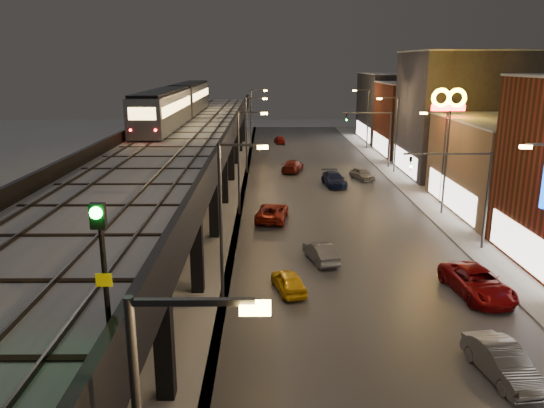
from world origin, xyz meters
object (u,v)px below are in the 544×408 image
object	(u,v)px
subway_train	(179,102)
car_far_white	(280,140)
car_onc_white	(334,180)
car_onc_red	(362,174)
car_mid_dark	(292,166)
car_onc_silver	(502,363)
car_onc_dark	(477,284)
car_mid_silver	(272,213)
car_taxi	(289,282)
rail_signal	(101,243)
car_near_white	(321,253)

from	to	relation	value
subway_train	car_far_white	bearing A→B (deg)	62.45
car_far_white	car_onc_white	bearing A→B (deg)	92.73
car_onc_red	car_far_white	bearing A→B (deg)	89.79
car_mid_dark	car_far_white	size ratio (longest dim) A/B	1.32
car_onc_silver	car_onc_dark	size ratio (longest dim) A/B	0.79
subway_train	car_mid_silver	bearing A→B (deg)	-61.57
car_taxi	car_mid_dark	xyz separation A→B (m)	(1.86, 34.57, 0.10)
subway_train	car_onc_dark	distance (m)	41.77
car_onc_silver	car_onc_dark	world-z (taller)	car_onc_dark
rail_signal	car_near_white	world-z (taller)	rail_signal
car_mid_silver	car_onc_red	xyz separation A→B (m)	(10.29, 15.65, -0.05)
rail_signal	car_onc_dark	xyz separation A→B (m)	(15.74, 16.22, -8.16)
car_near_white	car_onc_red	world-z (taller)	car_onc_red
car_mid_silver	car_mid_dark	world-z (taller)	car_mid_silver
rail_signal	car_onc_white	size ratio (longest dim) A/B	0.65
car_onc_silver	car_onc_white	bearing A→B (deg)	86.13
car_far_white	car_onc_red	bearing A→B (deg)	100.65
car_taxi	car_near_white	bearing A→B (deg)	-129.82
car_mid_silver	car_onc_red	distance (m)	18.73
car_mid_silver	car_far_white	world-z (taller)	car_mid_silver
car_onc_red	car_near_white	bearing A→B (deg)	-123.47
car_near_white	car_mid_dark	bearing A→B (deg)	-103.42
car_taxi	car_mid_dark	size ratio (longest dim) A/B	0.73
car_taxi	car_onc_dark	bearing A→B (deg)	162.95
rail_signal	car_onc_silver	xyz separation A→B (m)	(13.66, 8.09, -8.21)
car_far_white	car_mid_silver	bearing A→B (deg)	81.05
car_near_white	car_onc_white	world-z (taller)	car_onc_white
subway_train	car_onc_red	distance (m)	22.67
subway_train	car_near_white	size ratio (longest dim) A/B	9.51
car_near_white	car_onc_white	xyz separation A→B (m)	(3.62, 22.28, 0.08)
car_taxi	car_onc_dark	distance (m)	10.71
car_onc_white	car_near_white	bearing A→B (deg)	-105.36
rail_signal	car_mid_silver	world-z (taller)	rail_signal
car_far_white	subway_train	bearing A→B (deg)	55.68
car_onc_white	subway_train	bearing A→B (deg)	152.11
car_near_white	car_mid_silver	size ratio (longest dim) A/B	0.76
car_mid_dark	car_onc_red	world-z (taller)	car_mid_dark
car_far_white	car_onc_white	xyz separation A→B (m)	(5.10, -30.49, 0.09)
car_mid_dark	car_onc_silver	xyz separation A→B (m)	(6.76, -43.35, 0.00)
subway_train	car_near_white	distance (m)	33.23
rail_signal	car_onc_dark	distance (m)	24.03
rail_signal	car_onc_silver	world-z (taller)	rail_signal
car_mid_dark	car_onc_red	distance (m)	8.92
car_onc_dark	car_onc_red	size ratio (longest dim) A/B	1.40
subway_train	rail_signal	size ratio (longest dim) A/B	11.44
car_taxi	car_onc_silver	xyz separation A→B (m)	(8.62, -8.78, 0.11)
rail_signal	car_onc_red	distance (m)	49.70
car_near_white	car_onc_white	size ratio (longest dim) A/B	0.79
subway_train	car_taxi	bearing A→B (deg)	-71.36
car_near_white	car_onc_dark	size ratio (longest dim) A/B	0.71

